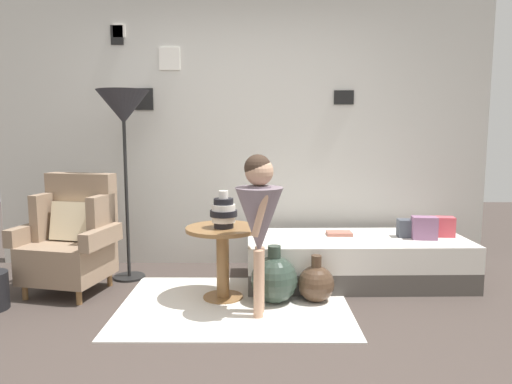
{
  "coord_description": "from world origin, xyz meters",
  "views": [
    {
      "loc": [
        0.17,
        -2.68,
        1.32
      ],
      "look_at": [
        0.15,
        0.95,
        0.85
      ],
      "focal_mm": 32.74,
      "sensor_mm": 36.0,
      "label": 1
    }
  ],
  "objects_px": {
    "side_table": "(223,248)",
    "person_child": "(259,214)",
    "demijohn_far": "(316,283)",
    "floor_lamp": "(124,113)",
    "demijohn_near": "(274,279)",
    "daybed": "(355,259)",
    "book_on_daybed": "(339,233)",
    "armchair": "(72,239)",
    "vase_striped": "(224,212)"
  },
  "relations": [
    {
      "from": "daybed",
      "to": "side_table",
      "type": "relative_size",
      "value": 3.3
    },
    {
      "from": "book_on_daybed",
      "to": "demijohn_far",
      "type": "bearing_deg",
      "value": -115.14
    },
    {
      "from": "side_table",
      "to": "demijohn_near",
      "type": "height_order",
      "value": "side_table"
    },
    {
      "from": "side_table",
      "to": "floor_lamp",
      "type": "distance_m",
      "value": 1.48
    },
    {
      "from": "side_table",
      "to": "demijohn_near",
      "type": "bearing_deg",
      "value": -11.49
    },
    {
      "from": "daybed",
      "to": "demijohn_near",
      "type": "height_order",
      "value": "demijohn_near"
    },
    {
      "from": "armchair",
      "to": "side_table",
      "type": "bearing_deg",
      "value": -9.2
    },
    {
      "from": "floor_lamp",
      "to": "demijohn_near",
      "type": "relative_size",
      "value": 3.72
    },
    {
      "from": "daybed",
      "to": "demijohn_far",
      "type": "height_order",
      "value": "daybed"
    },
    {
      "from": "floor_lamp",
      "to": "person_child",
      "type": "height_order",
      "value": "floor_lamp"
    },
    {
      "from": "vase_striped",
      "to": "daybed",
      "type": "bearing_deg",
      "value": 22.4
    },
    {
      "from": "demijohn_near",
      "to": "daybed",
      "type": "bearing_deg",
      "value": 35.07
    },
    {
      "from": "demijohn_near",
      "to": "demijohn_far",
      "type": "relative_size",
      "value": 1.22
    },
    {
      "from": "floor_lamp",
      "to": "demijohn_far",
      "type": "xyz_separation_m",
      "value": [
        1.62,
        -0.58,
        -1.33
      ]
    },
    {
      "from": "floor_lamp",
      "to": "side_table",
      "type": "bearing_deg",
      "value": -30.23
    },
    {
      "from": "book_on_daybed",
      "to": "vase_striped",
      "type": "bearing_deg",
      "value": -150.94
    },
    {
      "from": "person_child",
      "to": "demijohn_near",
      "type": "xyz_separation_m",
      "value": [
        0.12,
        0.26,
        -0.56
      ]
    },
    {
      "from": "daybed",
      "to": "book_on_daybed",
      "type": "relative_size",
      "value": 8.73
    },
    {
      "from": "side_table",
      "to": "vase_striped",
      "type": "height_order",
      "value": "vase_striped"
    },
    {
      "from": "side_table",
      "to": "floor_lamp",
      "type": "bearing_deg",
      "value": 149.77
    },
    {
      "from": "floor_lamp",
      "to": "armchair",
      "type": "bearing_deg",
      "value": -140.23
    },
    {
      "from": "armchair",
      "to": "side_table",
      "type": "height_order",
      "value": "armchair"
    },
    {
      "from": "side_table",
      "to": "person_child",
      "type": "bearing_deg",
      "value": -50.26
    },
    {
      "from": "floor_lamp",
      "to": "demijohn_near",
      "type": "height_order",
      "value": "floor_lamp"
    },
    {
      "from": "armchair",
      "to": "demijohn_far",
      "type": "height_order",
      "value": "armchair"
    },
    {
      "from": "book_on_daybed",
      "to": "demijohn_far",
      "type": "height_order",
      "value": "book_on_daybed"
    },
    {
      "from": "armchair",
      "to": "side_table",
      "type": "relative_size",
      "value": 1.67
    },
    {
      "from": "daybed",
      "to": "vase_striped",
      "type": "relative_size",
      "value": 6.62
    },
    {
      "from": "floor_lamp",
      "to": "person_child",
      "type": "bearing_deg",
      "value": -36.25
    },
    {
      "from": "vase_striped",
      "to": "floor_lamp",
      "type": "distance_m",
      "value": 1.31
    },
    {
      "from": "armchair",
      "to": "book_on_daybed",
      "type": "distance_m",
      "value": 2.3
    },
    {
      "from": "vase_striped",
      "to": "floor_lamp",
      "type": "relative_size",
      "value": 0.17
    },
    {
      "from": "person_child",
      "to": "book_on_daybed",
      "type": "bearing_deg",
      "value": 50.28
    },
    {
      "from": "floor_lamp",
      "to": "person_child",
      "type": "relative_size",
      "value": 1.44
    },
    {
      "from": "vase_striped",
      "to": "floor_lamp",
      "type": "height_order",
      "value": "floor_lamp"
    },
    {
      "from": "vase_striped",
      "to": "demijohn_near",
      "type": "relative_size",
      "value": 0.64
    },
    {
      "from": "side_table",
      "to": "armchair",
      "type": "bearing_deg",
      "value": 170.8
    },
    {
      "from": "armchair",
      "to": "vase_striped",
      "type": "xyz_separation_m",
      "value": [
        1.28,
        -0.24,
        0.26
      ]
    },
    {
      "from": "person_child",
      "to": "demijohn_near",
      "type": "bearing_deg",
      "value": 65.87
    },
    {
      "from": "book_on_daybed",
      "to": "armchair",
      "type": "bearing_deg",
      "value": -172.08
    },
    {
      "from": "book_on_daybed",
      "to": "floor_lamp",
      "type": "bearing_deg",
      "value": -179.92
    },
    {
      "from": "person_child",
      "to": "book_on_daybed",
      "type": "relative_size",
      "value": 5.3
    },
    {
      "from": "daybed",
      "to": "person_child",
      "type": "xyz_separation_m",
      "value": [
        -0.85,
        -0.78,
        0.55
      ]
    },
    {
      "from": "armchair",
      "to": "book_on_daybed",
      "type": "height_order",
      "value": "armchair"
    },
    {
      "from": "armchair",
      "to": "vase_striped",
      "type": "bearing_deg",
      "value": -10.41
    },
    {
      "from": "side_table",
      "to": "demijohn_far",
      "type": "relative_size",
      "value": 1.57
    },
    {
      "from": "armchair",
      "to": "demijohn_far",
      "type": "distance_m",
      "value": 2.04
    },
    {
      "from": "side_table",
      "to": "book_on_daybed",
      "type": "relative_size",
      "value": 2.64
    },
    {
      "from": "armchair",
      "to": "daybed",
      "type": "xyz_separation_m",
      "value": [
        2.41,
        0.23,
        -0.24
      ]
    },
    {
      "from": "daybed",
      "to": "floor_lamp",
      "type": "relative_size",
      "value": 1.14
    }
  ]
}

